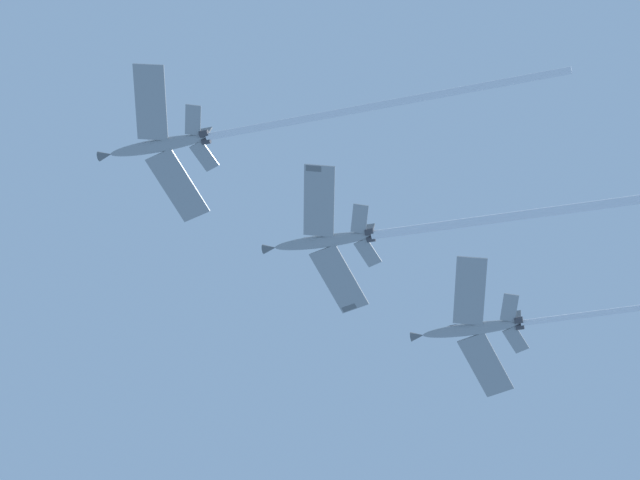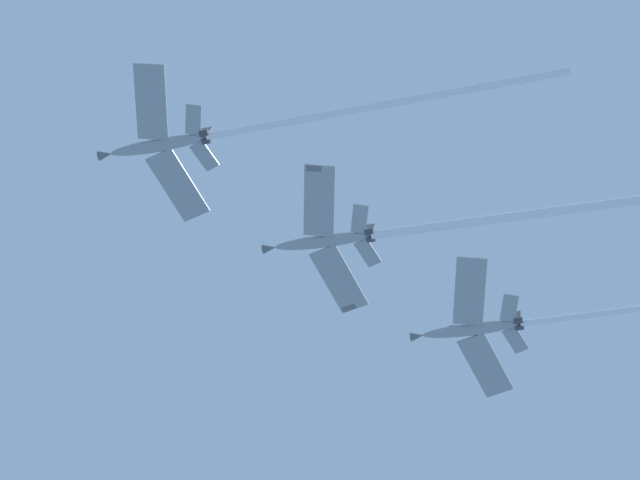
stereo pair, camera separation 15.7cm
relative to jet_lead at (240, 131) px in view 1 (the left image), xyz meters
The scene contains 3 objects.
jet_lead is the anchor object (origin of this frame).
jet_second 26.05m from the jet_lead, 127.05° to the left, with size 20.20×58.93×11.65m.
jet_third 42.13m from the jet_lead, 135.93° to the left, with size 20.20×53.73×9.73m.
Camera 1 is at (41.77, 22.76, 1.89)m, focal length 67.96 mm.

